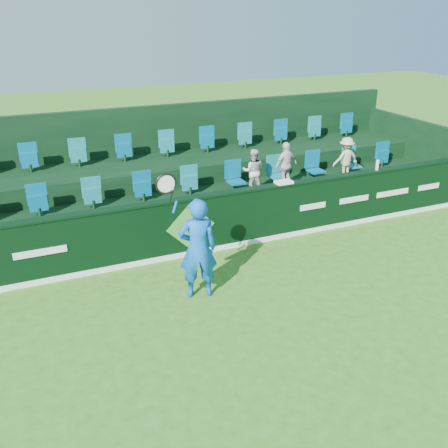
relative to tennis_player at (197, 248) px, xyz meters
name	(u,v)px	position (x,y,z in m)	size (l,w,h in m)	color
ground	(276,360)	(0.43, -2.29, -1.00)	(60.00, 60.00, 0.00)	#2F6518
sponsor_hoarding	(189,226)	(0.44, 1.70, -0.32)	(16.00, 0.25, 1.35)	black
stand_tier_front	(174,220)	(0.43, 2.81, -0.60)	(16.00, 2.00, 0.80)	black
stand_tier_back	(152,186)	(0.43, 4.71, -0.35)	(16.00, 1.80, 1.30)	black
stand_rear	(146,161)	(0.43, 5.15, 0.22)	(16.00, 4.10, 2.60)	black
seat_row_front	(168,187)	(0.43, 3.21, 0.10)	(13.50, 0.50, 0.60)	#16747D
seat_row_back	(147,149)	(0.43, 5.01, 0.60)	(13.50, 0.50, 0.60)	#16747D
tennis_player	(197,248)	(0.00, 0.00, 0.00)	(1.21, 0.61, 2.59)	blue
spectator_left	(253,171)	(2.53, 2.83, 0.36)	(0.54, 0.42, 1.11)	beige
spectator_middle	(286,165)	(3.46, 2.83, 0.40)	(0.70, 0.29, 1.19)	silver
spectator_right	(346,158)	(5.30, 2.83, 0.37)	(0.73, 0.42, 1.13)	tan
towel	(284,182)	(2.76, 1.71, 0.38)	(0.39, 0.25, 0.06)	white
drinks_bottle	(377,165)	(5.42, 1.71, 0.48)	(0.08, 0.08, 0.25)	silver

